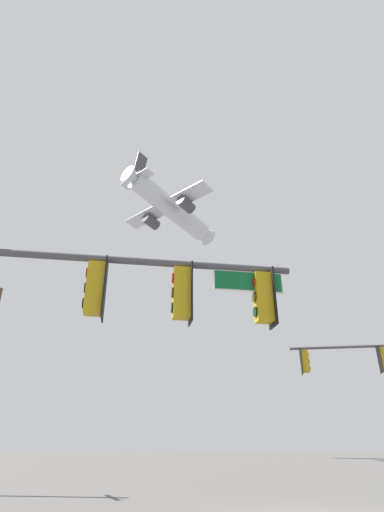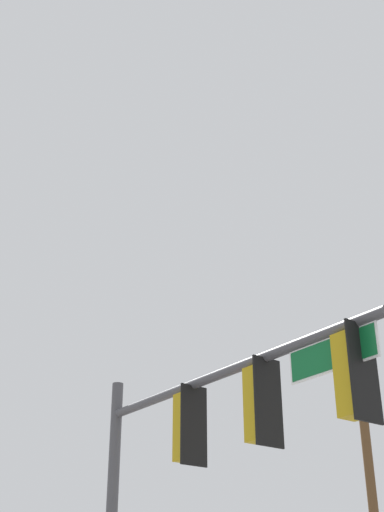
# 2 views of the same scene
# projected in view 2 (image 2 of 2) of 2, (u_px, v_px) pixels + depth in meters

# --- Properties ---
(signal_pole_near) EXTENTS (6.53, 1.30, 5.88)m
(signal_pole_near) POSITION_uv_depth(u_px,v_px,m) (208.00, 443.00, 11.11)
(signal_pole_near) COLOR #47474C
(signal_pole_near) RESTS_ON ground_plane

